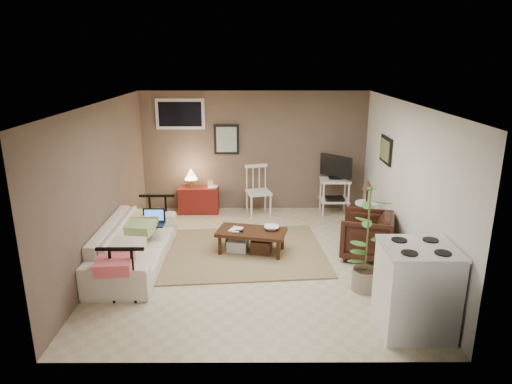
{
  "coord_description": "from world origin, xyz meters",
  "views": [
    {
      "loc": [
        0.01,
        -6.51,
        3.04
      ],
      "look_at": [
        0.03,
        0.35,
        0.99
      ],
      "focal_mm": 32.0,
      "sensor_mm": 36.0,
      "label": 1
    }
  ],
  "objects_px": {
    "coffee_table": "(251,240)",
    "tv_stand": "(335,183)",
    "sofa": "(134,237)",
    "spindle_chair": "(258,192)",
    "side_table": "(367,202)",
    "stove": "(416,289)",
    "red_console": "(198,197)",
    "potted_plant": "(368,235)",
    "armchair": "(366,233)"
  },
  "relations": [
    {
      "from": "red_console",
      "to": "tv_stand",
      "type": "xyz_separation_m",
      "value": [
        2.72,
        -0.08,
        0.31
      ]
    },
    {
      "from": "side_table",
      "to": "stove",
      "type": "height_order",
      "value": "stove"
    },
    {
      "from": "coffee_table",
      "to": "stove",
      "type": "xyz_separation_m",
      "value": [
        1.88,
        -2.14,
        0.29
      ]
    },
    {
      "from": "potted_plant",
      "to": "stove",
      "type": "xyz_separation_m",
      "value": [
        0.34,
        -0.93,
        -0.27
      ]
    },
    {
      "from": "red_console",
      "to": "stove",
      "type": "height_order",
      "value": "stove"
    },
    {
      "from": "tv_stand",
      "to": "sofa",
      "type": "bearing_deg",
      "value": -145.57
    },
    {
      "from": "tv_stand",
      "to": "stove",
      "type": "height_order",
      "value": "tv_stand"
    },
    {
      "from": "potted_plant",
      "to": "tv_stand",
      "type": "bearing_deg",
      "value": 87.98
    },
    {
      "from": "red_console",
      "to": "potted_plant",
      "type": "xyz_separation_m",
      "value": [
        2.61,
        -3.2,
        0.47
      ]
    },
    {
      "from": "coffee_table",
      "to": "sofa",
      "type": "xyz_separation_m",
      "value": [
        -1.75,
        -0.42,
        0.22
      ]
    },
    {
      "from": "coffee_table",
      "to": "tv_stand",
      "type": "height_order",
      "value": "tv_stand"
    },
    {
      "from": "coffee_table",
      "to": "side_table",
      "type": "bearing_deg",
      "value": 19.78
    },
    {
      "from": "armchair",
      "to": "coffee_table",
      "type": "bearing_deg",
      "value": -77.99
    },
    {
      "from": "tv_stand",
      "to": "side_table",
      "type": "bearing_deg",
      "value": -73.98
    },
    {
      "from": "side_table",
      "to": "stove",
      "type": "relative_size",
      "value": 0.98
    },
    {
      "from": "red_console",
      "to": "armchair",
      "type": "height_order",
      "value": "red_console"
    },
    {
      "from": "spindle_chair",
      "to": "stove",
      "type": "distance_m",
      "value": 4.36
    },
    {
      "from": "sofa",
      "to": "red_console",
      "type": "relative_size",
      "value": 2.49
    },
    {
      "from": "potted_plant",
      "to": "stove",
      "type": "bearing_deg",
      "value": -69.95
    },
    {
      "from": "tv_stand",
      "to": "potted_plant",
      "type": "distance_m",
      "value": 3.12
    },
    {
      "from": "sofa",
      "to": "spindle_chair",
      "type": "relative_size",
      "value": 2.31
    },
    {
      "from": "tv_stand",
      "to": "potted_plant",
      "type": "xyz_separation_m",
      "value": [
        -0.11,
        -3.11,
        0.16
      ]
    },
    {
      "from": "spindle_chair",
      "to": "stove",
      "type": "xyz_separation_m",
      "value": [
        1.75,
        -4.0,
        0.06
      ]
    },
    {
      "from": "sofa",
      "to": "red_console",
      "type": "xyz_separation_m",
      "value": [
        0.67,
        2.41,
        -0.13
      ]
    },
    {
      "from": "sofa",
      "to": "stove",
      "type": "xyz_separation_m",
      "value": [
        3.63,
        -1.72,
        0.07
      ]
    },
    {
      "from": "armchair",
      "to": "stove",
      "type": "bearing_deg",
      "value": 18.37
    },
    {
      "from": "stove",
      "to": "side_table",
      "type": "bearing_deg",
      "value": 87.77
    },
    {
      "from": "tv_stand",
      "to": "side_table",
      "type": "height_order",
      "value": "tv_stand"
    },
    {
      "from": "coffee_table",
      "to": "sofa",
      "type": "relative_size",
      "value": 0.51
    },
    {
      "from": "coffee_table",
      "to": "stove",
      "type": "height_order",
      "value": "stove"
    },
    {
      "from": "sofa",
      "to": "side_table",
      "type": "xyz_separation_m",
      "value": [
        3.74,
        1.13,
        0.19
      ]
    },
    {
      "from": "tv_stand",
      "to": "stove",
      "type": "xyz_separation_m",
      "value": [
        0.23,
        -4.05,
        -0.11
      ]
    },
    {
      "from": "tv_stand",
      "to": "spindle_chair",
      "type": "bearing_deg",
      "value": -178.14
    },
    {
      "from": "red_console",
      "to": "stove",
      "type": "distance_m",
      "value": 5.08
    },
    {
      "from": "spindle_chair",
      "to": "side_table",
      "type": "relative_size",
      "value": 0.96
    },
    {
      "from": "tv_stand",
      "to": "red_console",
      "type": "bearing_deg",
      "value": 178.26
    },
    {
      "from": "tv_stand",
      "to": "stove",
      "type": "bearing_deg",
      "value": -86.73
    },
    {
      "from": "stove",
      "to": "potted_plant",
      "type": "bearing_deg",
      "value": 110.05
    },
    {
      "from": "spindle_chair",
      "to": "side_table",
      "type": "xyz_separation_m",
      "value": [
        1.86,
        -1.14,
        0.17
      ]
    },
    {
      "from": "sofa",
      "to": "tv_stand",
      "type": "relative_size",
      "value": 1.92
    },
    {
      "from": "potted_plant",
      "to": "stove",
      "type": "distance_m",
      "value": 1.03
    },
    {
      "from": "sofa",
      "to": "armchair",
      "type": "bearing_deg",
      "value": -85.41
    },
    {
      "from": "coffee_table",
      "to": "spindle_chair",
      "type": "bearing_deg",
      "value": 85.95
    },
    {
      "from": "armchair",
      "to": "sofa",
      "type": "bearing_deg",
      "value": -69.13
    },
    {
      "from": "red_console",
      "to": "spindle_chair",
      "type": "bearing_deg",
      "value": -6.23
    },
    {
      "from": "sofa",
      "to": "potted_plant",
      "type": "distance_m",
      "value": 3.4
    },
    {
      "from": "coffee_table",
      "to": "potted_plant",
      "type": "distance_m",
      "value": 2.03
    },
    {
      "from": "red_console",
      "to": "potted_plant",
      "type": "distance_m",
      "value": 4.16
    },
    {
      "from": "sofa",
      "to": "side_table",
      "type": "relative_size",
      "value": 2.23
    },
    {
      "from": "armchair",
      "to": "side_table",
      "type": "bearing_deg",
      "value": -175.96
    }
  ]
}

